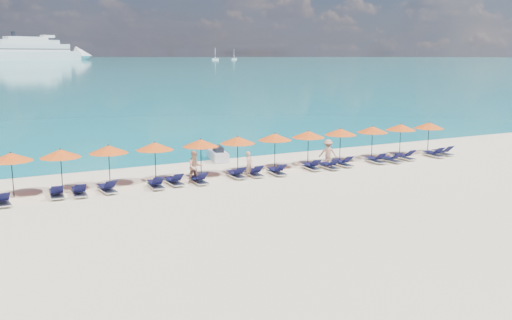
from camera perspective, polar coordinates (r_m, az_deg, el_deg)
name	(u,v)px	position (r m, az deg, el deg)	size (l,w,h in m)	color
ground	(283,193)	(29.05, 2.73, -3.30)	(1400.00, 1400.00, 0.00)	beige
cruise_ship	(42,52)	(587.03, -20.63, 10.09)	(110.64, 60.57, 31.35)	silver
sailboat_near	(215,59)	(587.41, -4.10, 10.06)	(6.81, 2.27, 12.49)	silver
sailboat_far	(234,59)	(625.69, -2.21, 10.10)	(6.02, 2.01, 11.04)	silver
jetski	(218,155)	(37.79, -3.85, 0.54)	(1.43, 2.71, 0.92)	silver
beachgoer_a	(249,164)	(32.50, -0.72, -0.44)	(0.54, 0.36, 1.49)	tan
beachgoer_b	(195,167)	(31.11, -6.11, -0.71)	(0.88, 0.51, 1.80)	tan
beachgoer_c	(328,153)	(35.98, 7.21, 0.72)	(1.09, 0.51, 1.69)	tan
umbrella_1	(11,157)	(30.19, -23.31, 0.28)	(2.10, 2.10, 2.28)	black
umbrella_2	(60,153)	(30.35, -18.97, 0.62)	(2.10, 2.10, 2.28)	black
umbrella_3	(108,149)	(30.93, -14.54, 1.04)	(2.10, 2.10, 2.28)	black
umbrella_4	(155,146)	(31.45, -10.08, 1.37)	(2.10, 2.10, 2.28)	black
umbrella_5	(201,143)	(32.23, -5.55, 1.71)	(2.10, 2.10, 2.28)	black
umbrella_6	(238,140)	(33.17, -1.85, 2.01)	(2.10, 2.10, 2.28)	black
umbrella_7	(275,137)	(34.41, 1.90, 2.32)	(2.10, 2.10, 2.28)	black
umbrella_8	(308,134)	(35.61, 5.25, 2.57)	(2.10, 2.10, 2.28)	black
umbrella_9	(340,132)	(37.05, 8.45, 2.81)	(2.10, 2.10, 2.28)	black
umbrella_10	(373,130)	(38.52, 11.57, 3.00)	(2.10, 2.10, 2.28)	black
umbrella_11	(401,127)	(40.19, 14.27, 3.20)	(2.10, 2.10, 2.28)	black
umbrella_12	(429,125)	(41.68, 16.91, 3.33)	(2.10, 2.10, 2.28)	black
lounger_2	(2,201)	(29.12, -24.08, -3.72)	(0.77, 1.75, 0.66)	silver
lounger_3	(57,193)	(29.67, -19.31, -3.14)	(0.74, 1.74, 0.66)	silver
lounger_4	(79,191)	(29.68, -17.26, -3.01)	(0.71, 1.73, 0.66)	silver
lounger_5	(107,188)	(29.99, -14.65, -2.73)	(0.76, 1.74, 0.66)	silver
lounger_6	(156,184)	(30.38, -10.01, -2.38)	(0.74, 1.74, 0.66)	silver
lounger_7	(174,181)	(30.96, -8.19, -2.08)	(0.67, 1.72, 0.66)	silver
lounger_8	(198,180)	(31.11, -5.78, -1.96)	(0.62, 1.70, 0.66)	silver
lounger_9	(236,174)	(32.39, -1.99, -1.41)	(0.65, 1.71, 0.66)	silver
lounger_10	(254,172)	(32.81, -0.20, -1.24)	(0.71, 1.73, 0.66)	silver
lounger_11	(277,171)	(33.23, 2.08, -1.10)	(0.75, 1.74, 0.66)	silver
lounger_12	(311,166)	(34.79, 5.56, -0.61)	(0.75, 1.74, 0.66)	silver
lounger_13	(329,165)	(35.13, 7.32, -0.54)	(0.65, 1.71, 0.66)	silver
lounger_14	(343,163)	(36.10, 8.65, -0.27)	(0.64, 1.71, 0.66)	silver
lounger_15	(376,160)	(37.54, 11.87, 0.04)	(0.68, 1.72, 0.66)	silver
lounger_16	(391,159)	(38.01, 13.39, 0.11)	(0.73, 1.74, 0.66)	silver
lounger_17	(405,156)	(39.17, 14.64, 0.36)	(0.64, 1.71, 0.66)	silver
lounger_18	(434,154)	(40.77, 17.35, 0.61)	(0.75, 1.74, 0.66)	silver
lounger_19	(443,152)	(41.60, 18.17, 0.76)	(0.66, 1.71, 0.66)	silver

